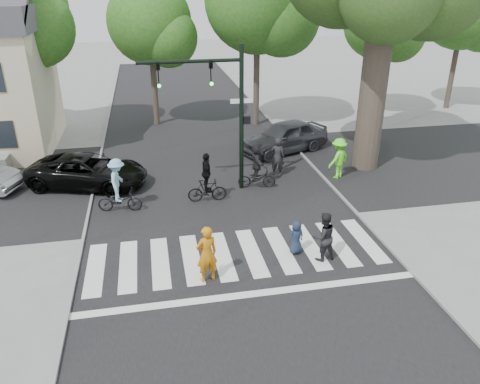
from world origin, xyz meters
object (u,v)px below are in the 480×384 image
object	(u,v)px
pedestrian_child	(296,237)
car_suv	(88,171)
traffic_signal	(221,99)
pedestrian_adult	(323,237)
cyclist_mid	(207,182)
car_grey	(284,137)
cyclist_right	(257,168)
cyclist_left	(119,189)
pedestrian_woman	(207,254)

from	to	relation	value
pedestrian_child	car_suv	xyz separation A→B (m)	(-7.15, 6.99, 0.12)
traffic_signal	pedestrian_adult	world-z (taller)	traffic_signal
pedestrian_child	traffic_signal	bearing A→B (deg)	-90.19
traffic_signal	cyclist_mid	world-z (taller)	traffic_signal
pedestrian_child	car_grey	size ratio (longest dim) A/B	0.24
cyclist_right	car_grey	world-z (taller)	cyclist_right
cyclist_mid	cyclist_right	world-z (taller)	cyclist_mid
pedestrian_child	cyclist_left	size ratio (longest dim) A/B	0.54
pedestrian_child	car_grey	xyz separation A→B (m)	(2.39, 9.63, 0.23)
pedestrian_child	cyclist_mid	bearing A→B (deg)	-78.55
pedestrian_child	cyclist_left	world-z (taller)	cyclist_left
pedestrian_woman	traffic_signal	bearing A→B (deg)	-118.83
pedestrian_child	cyclist_mid	world-z (taller)	cyclist_mid
pedestrian_woman	pedestrian_adult	xyz separation A→B (m)	(3.77, 0.43, -0.08)
pedestrian_child	cyclist_mid	size ratio (longest dim) A/B	0.57
pedestrian_woman	car_grey	bearing A→B (deg)	-132.96
traffic_signal	car_grey	distance (m)	6.50
car_suv	cyclist_mid	bearing A→B (deg)	-99.36
pedestrian_woman	cyclist_mid	world-z (taller)	cyclist_mid
pedestrian_child	cyclist_right	distance (m)	5.43
cyclist_mid	car_grey	world-z (taller)	cyclist_mid
cyclist_right	pedestrian_woman	bearing A→B (deg)	-115.24
cyclist_mid	pedestrian_child	bearing A→B (deg)	-62.51
pedestrian_woman	cyclist_left	world-z (taller)	cyclist_left
cyclist_left	pedestrian_adult	bearing A→B (deg)	-36.58
car_suv	traffic_signal	bearing A→B (deg)	-86.86
cyclist_left	car_suv	size ratio (longest dim) A/B	0.43
traffic_signal	car_suv	xyz separation A→B (m)	(-5.59, 1.50, -3.20)
traffic_signal	car_suv	world-z (taller)	traffic_signal
traffic_signal	pedestrian_woman	size ratio (longest dim) A/B	3.30
cyclist_mid	car_suv	bearing A→B (deg)	152.44
pedestrian_adult	cyclist_left	bearing A→B (deg)	-46.34
pedestrian_adult	car_grey	distance (m)	10.30
traffic_signal	pedestrian_child	distance (m)	6.60
pedestrian_child	car_suv	distance (m)	10.00
cyclist_mid	cyclist_right	bearing A→B (deg)	22.44
pedestrian_woman	cyclist_mid	distance (m)	5.49
pedestrian_woman	car_grey	xyz separation A→B (m)	(5.44, 10.59, -0.10)
cyclist_right	car_suv	bearing A→B (deg)	167.50
cyclist_mid	car_suv	distance (m)	5.44
pedestrian_woman	car_suv	world-z (taller)	pedestrian_woman
pedestrian_adult	car_suv	size ratio (longest dim) A/B	0.33
traffic_signal	car_grey	bearing A→B (deg)	46.39
traffic_signal	cyclist_mid	xyz separation A→B (m)	(-0.77, -1.01, -3.06)
pedestrian_child	cyclist_left	distance (m)	7.17
pedestrian_child	cyclist_right	world-z (taller)	cyclist_right
traffic_signal	cyclist_left	xyz separation A→B (m)	(-4.19, -1.23, -2.97)
cyclist_left	cyclist_mid	xyz separation A→B (m)	(3.42, 0.22, -0.09)
pedestrian_child	cyclist_mid	xyz separation A→B (m)	(-2.33, 4.48, 0.26)
traffic_signal	car_grey	xyz separation A→B (m)	(3.95, 4.14, -3.09)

